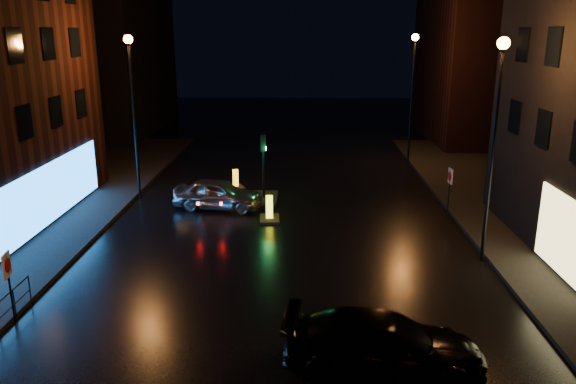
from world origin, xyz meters
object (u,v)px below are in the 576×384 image
object	(u,v)px
traffic_signal	(264,190)
silver_hatchback	(218,194)
bollard_far	(236,184)
bollard_near	(269,215)
road_sign_right	(450,180)
dark_sedan	(384,344)
road_sign_left	(8,271)

from	to	relation	value
traffic_signal	silver_hatchback	bearing A→B (deg)	-141.64
silver_hatchback	bollard_far	size ratio (longest dim) A/B	3.07
bollard_near	bollard_far	size ratio (longest dim) A/B	0.99
silver_hatchback	road_sign_right	world-z (taller)	road_sign_right
bollard_near	road_sign_right	distance (m)	8.80
road_sign_right	silver_hatchback	bearing A→B (deg)	-7.79
silver_hatchback	bollard_near	distance (m)	3.21
silver_hatchback	dark_sedan	distance (m)	15.10
bollard_near	road_sign_right	xyz separation A→B (m)	(8.60, 1.19, 1.43)
traffic_signal	dark_sedan	bearing A→B (deg)	-74.88
dark_sedan	road_sign_right	bearing A→B (deg)	-13.86
dark_sedan	road_sign_left	xyz separation A→B (m)	(-10.86, 2.14, 0.96)
dark_sedan	road_sign_right	size ratio (longest dim) A/B	2.31
traffic_signal	dark_sedan	size ratio (longest dim) A/B	0.66
traffic_signal	silver_hatchback	distance (m)	2.76
silver_hatchback	bollard_far	xyz separation A→B (m)	(0.41, 3.82, -0.52)
bollard_near	road_sign_right	bearing A→B (deg)	4.12
bollard_far	road_sign_right	distance (m)	11.77
road_sign_right	bollard_near	bearing A→B (deg)	2.88
dark_sedan	road_sign_left	bearing A→B (deg)	85.54
dark_sedan	silver_hatchback	bearing A→B (deg)	31.41
bollard_near	road_sign_right	world-z (taller)	road_sign_right
traffic_signal	road_sign_left	bearing A→B (deg)	-116.75
bollard_near	bollard_far	bearing A→B (deg)	108.19
traffic_signal	road_sign_right	bearing A→B (deg)	-13.93
silver_hatchback	dark_sedan	xyz separation A→B (m)	(6.32, -13.71, 0.01)
bollard_near	road_sign_right	size ratio (longest dim) A/B	0.63
traffic_signal	bollard_near	world-z (taller)	traffic_signal
road_sign_left	road_sign_right	bearing A→B (deg)	26.89
traffic_signal	bollard_far	world-z (taller)	traffic_signal
dark_sedan	road_sign_right	distance (m)	14.09
road_sign_left	bollard_far	bearing A→B (deg)	64.12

